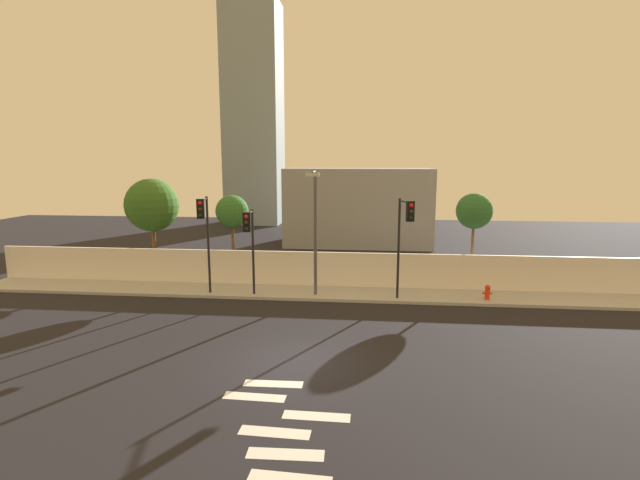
# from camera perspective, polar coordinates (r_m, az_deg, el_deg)

# --- Properties ---
(ground_plane) EXTENTS (80.00, 80.00, 0.00)m
(ground_plane) POSITION_cam_1_polar(r_m,az_deg,el_deg) (16.32, -3.00, -14.64)
(ground_plane) COLOR black
(sidewalk) EXTENTS (36.00, 2.40, 0.15)m
(sidewalk) POSITION_cam_1_polar(r_m,az_deg,el_deg) (23.95, 0.01, -6.47)
(sidewalk) COLOR #A8A8A8
(sidewalk) RESTS_ON ground
(perimeter_wall) EXTENTS (36.00, 0.18, 1.80)m
(perimeter_wall) POSITION_cam_1_polar(r_m,az_deg,el_deg) (24.95, 0.31, -3.50)
(perimeter_wall) COLOR silver
(perimeter_wall) RESTS_ON sidewalk
(crosswalk_marking) EXTENTS (3.69, 4.75, 0.01)m
(crosswalk_marking) POSITION_cam_1_polar(r_m,az_deg,el_deg) (13.06, -4.68, -21.22)
(crosswalk_marking) COLOR silver
(crosswalk_marking) RESTS_ON ground
(traffic_light_left) EXTENTS (0.61, 1.73, 4.81)m
(traffic_light_left) POSITION_cam_1_polar(r_m,az_deg,el_deg) (21.74, 10.20, 1.43)
(traffic_light_left) COLOR black
(traffic_light_left) RESTS_ON sidewalk
(traffic_light_center) EXTENTS (0.48, 1.80, 4.83)m
(traffic_light_center) POSITION_cam_1_polar(r_m,az_deg,el_deg) (22.96, -13.82, 1.77)
(traffic_light_center) COLOR black
(traffic_light_center) RESTS_ON sidewalk
(traffic_light_right) EXTENTS (0.35, 1.69, 4.23)m
(traffic_light_right) POSITION_cam_1_polar(r_m,az_deg,el_deg) (22.40, -8.51, 0.67)
(traffic_light_right) COLOR black
(traffic_light_right) RESTS_ON sidewalk
(street_lamp_curbside) EXTENTS (0.61, 1.89, 6.09)m
(street_lamp_curbside) POSITION_cam_1_polar(r_m,az_deg,el_deg) (22.51, -0.62, 2.17)
(street_lamp_curbside) COLOR #4C4C51
(street_lamp_curbside) RESTS_ON sidewalk
(fire_hydrant) EXTENTS (0.44, 0.26, 0.72)m
(fire_hydrant) POSITION_cam_1_polar(r_m,az_deg,el_deg) (23.90, 19.60, -5.92)
(fire_hydrant) COLOR red
(fire_hydrant) RESTS_ON sidewalk
(roadside_tree_leftmost) EXTENTS (3.00, 3.00, 5.72)m
(roadside_tree_leftmost) POSITION_cam_1_polar(r_m,az_deg,el_deg) (28.32, -19.67, 3.97)
(roadside_tree_leftmost) COLOR brown
(roadside_tree_leftmost) RESTS_ON ground
(roadside_tree_midleft) EXTENTS (1.84, 1.84, 4.82)m
(roadside_tree_midleft) POSITION_cam_1_polar(r_m,az_deg,el_deg) (26.70, -10.59, 3.34)
(roadside_tree_midleft) COLOR brown
(roadside_tree_midleft) RESTS_ON ground
(roadside_tree_midright) EXTENTS (1.90, 1.90, 5.02)m
(roadside_tree_midright) POSITION_cam_1_polar(r_m,az_deg,el_deg) (26.21, 18.16, 3.31)
(roadside_tree_midright) COLOR brown
(roadside_tree_midright) RESTS_ON ground
(low_building_distant) EXTENTS (11.49, 6.00, 6.10)m
(low_building_distant) POSITION_cam_1_polar(r_m,az_deg,el_deg) (38.37, 4.65, 4.08)
(low_building_distant) COLOR gray
(low_building_distant) RESTS_ON ground
(tower_on_skyline) EXTENTS (5.71, 5.00, 22.83)m
(tower_on_skyline) POSITION_cam_1_polar(r_m,az_deg,el_deg) (51.86, -8.03, 14.69)
(tower_on_skyline) COLOR gray
(tower_on_skyline) RESTS_ON ground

